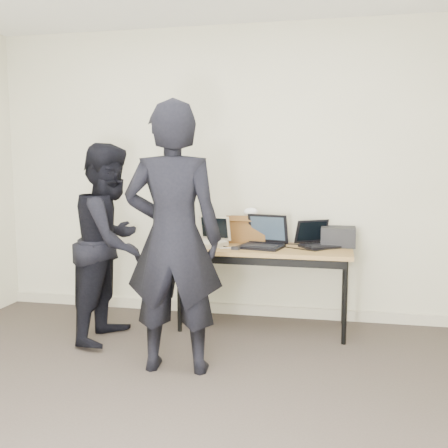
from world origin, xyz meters
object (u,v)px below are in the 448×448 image
(laptop_center, at_px, (264,240))
(person_observer, at_px, (111,242))
(person_typist, at_px, (173,239))
(laptop_beige, at_px, (208,240))
(desk, at_px, (264,254))
(equipment_box, at_px, (338,237))
(leather_satchel, at_px, (248,229))
(laptop_right, at_px, (317,241))

(laptop_center, bearing_deg, person_observer, -143.20)
(person_observer, bearing_deg, person_typist, -124.73)
(person_observer, bearing_deg, laptop_center, -64.86)
(laptop_beige, bearing_deg, desk, 19.17)
(laptop_center, xyz_separation_m, equipment_box, (0.64, 0.18, 0.02))
(laptop_center, height_order, equipment_box, laptop_center)
(equipment_box, xyz_separation_m, person_typist, (-1.13, -1.20, 0.13))
(leather_satchel, relative_size, person_observer, 0.23)
(laptop_center, distance_m, leather_satchel, 0.28)
(laptop_right, height_order, person_typist, person_typist)
(laptop_beige, xyz_separation_m, person_observer, (-0.69, -0.50, 0.03))
(laptop_center, xyz_separation_m, leather_satchel, (-0.17, 0.21, 0.06))
(leather_satchel, bearing_deg, laptop_center, -45.39)
(desk, distance_m, laptop_beige, 0.51)
(laptop_beige, xyz_separation_m, laptop_center, (0.50, 0.00, 0.01))
(laptop_center, relative_size, person_observer, 0.27)
(desk, distance_m, leather_satchel, 0.34)
(equipment_box, xyz_separation_m, person_observer, (-1.83, -0.68, -0.00))
(laptop_beige, distance_m, equipment_box, 1.15)
(laptop_right, height_order, leather_satchel, leather_satchel)
(laptop_right, xyz_separation_m, person_observer, (-1.65, -0.62, 0.03))
(leather_satchel, bearing_deg, desk, -46.40)
(laptop_beige, height_order, person_observer, person_observer)
(laptop_center, relative_size, person_typist, 0.23)
(desk, bearing_deg, leather_satchel, 129.90)
(laptop_right, relative_size, person_observer, 0.26)
(desk, xyz_separation_m, laptop_beige, (-0.50, 0.01, 0.11))
(laptop_beige, distance_m, laptop_right, 0.96)
(laptop_right, bearing_deg, equipment_box, -13.45)
(laptop_center, xyz_separation_m, person_typist, (-0.50, -1.02, 0.15))
(laptop_center, height_order, person_typist, person_typist)
(leather_satchel, distance_m, person_observer, 1.25)
(desk, height_order, person_observer, person_observer)
(equipment_box, distance_m, person_observer, 1.95)
(leather_satchel, xyz_separation_m, equipment_box, (0.81, -0.04, -0.04))
(equipment_box, bearing_deg, person_typist, -133.37)
(desk, xyz_separation_m, laptop_center, (-0.01, 0.02, 0.12))
(desk, bearing_deg, laptop_right, 17.74)
(laptop_right, bearing_deg, person_observer, 168.36)
(person_observer, bearing_deg, equipment_box, -67.42)
(leather_satchel, height_order, equipment_box, leather_satchel)
(laptop_right, xyz_separation_m, person_typist, (-0.95, -1.14, 0.16))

